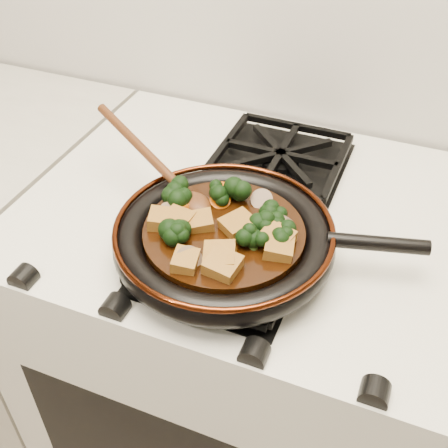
% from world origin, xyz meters
% --- Properties ---
extents(stove, '(0.76, 0.60, 0.90)m').
position_xyz_m(stove, '(0.00, 1.69, 0.45)').
color(stove, silver).
rests_on(stove, ground).
extents(burner_grate_front, '(0.23, 0.23, 0.03)m').
position_xyz_m(burner_grate_front, '(0.00, 1.55, 0.91)').
color(burner_grate_front, black).
rests_on(burner_grate_front, stove).
extents(burner_grate_back, '(0.23, 0.23, 0.03)m').
position_xyz_m(burner_grate_back, '(0.00, 1.83, 0.91)').
color(burner_grate_back, black).
rests_on(burner_grate_back, stove).
extents(skillet, '(0.44, 0.32, 0.05)m').
position_xyz_m(skillet, '(0.00, 1.56, 0.94)').
color(skillet, black).
rests_on(skillet, burner_grate_front).
extents(braising_sauce, '(0.23, 0.23, 0.02)m').
position_xyz_m(braising_sauce, '(-0.00, 1.56, 0.95)').
color(braising_sauce, black).
rests_on(braising_sauce, skillet).
extents(tofu_cube_0, '(0.05, 0.05, 0.03)m').
position_xyz_m(tofu_cube_0, '(-0.09, 1.54, 0.97)').
color(tofu_cube_0, '#8C5E20').
rests_on(tofu_cube_0, braising_sauce).
extents(tofu_cube_1, '(0.05, 0.05, 0.03)m').
position_xyz_m(tofu_cube_1, '(0.09, 1.54, 0.97)').
color(tofu_cube_1, '#8C5E20').
rests_on(tofu_cube_1, braising_sauce).
extents(tofu_cube_2, '(0.06, 0.06, 0.03)m').
position_xyz_m(tofu_cube_2, '(0.02, 1.50, 0.97)').
color(tofu_cube_2, '#8C5E20').
rests_on(tofu_cube_2, braising_sauce).
extents(tofu_cube_3, '(0.05, 0.05, 0.03)m').
position_xyz_m(tofu_cube_3, '(-0.03, 1.55, 0.97)').
color(tofu_cube_3, '#8C5E20').
rests_on(tofu_cube_3, braising_sauce).
extents(tofu_cube_4, '(0.05, 0.05, 0.03)m').
position_xyz_m(tofu_cube_4, '(0.03, 1.48, 0.97)').
color(tofu_cube_4, '#8C5E20').
rests_on(tofu_cube_4, braising_sauce).
extents(tofu_cube_5, '(0.06, 0.06, 0.03)m').
position_xyz_m(tofu_cube_5, '(0.02, 1.57, 0.97)').
color(tofu_cube_5, '#8C5E20').
rests_on(tofu_cube_5, braising_sauce).
extents(tofu_cube_6, '(0.05, 0.05, 0.03)m').
position_xyz_m(tofu_cube_6, '(0.08, 1.56, 0.97)').
color(tofu_cube_6, '#8C5E20').
rests_on(tofu_cube_6, braising_sauce).
extents(tofu_cube_7, '(0.04, 0.04, 0.02)m').
position_xyz_m(tofu_cube_7, '(-0.07, 1.54, 0.97)').
color(tofu_cube_7, '#8C5E20').
rests_on(tofu_cube_7, braising_sauce).
extents(tofu_cube_8, '(0.04, 0.04, 0.03)m').
position_xyz_m(tofu_cube_8, '(-0.02, 1.47, 0.97)').
color(tofu_cube_8, '#8C5E20').
rests_on(tofu_cube_8, braising_sauce).
extents(broccoli_floret_0, '(0.07, 0.08, 0.06)m').
position_xyz_m(broccoli_floret_0, '(-0.03, 1.62, 0.97)').
color(broccoli_floret_0, black).
rests_on(broccoli_floret_0, braising_sauce).
extents(broccoli_floret_1, '(0.07, 0.07, 0.06)m').
position_xyz_m(broccoli_floret_1, '(-0.09, 1.59, 0.97)').
color(broccoli_floret_1, black).
rests_on(broccoli_floret_1, braising_sauce).
extents(broccoli_floret_2, '(0.08, 0.08, 0.07)m').
position_xyz_m(broccoli_floret_2, '(0.05, 1.54, 0.97)').
color(broccoli_floret_2, black).
rests_on(broccoli_floret_2, braising_sauce).
extents(broccoli_floret_3, '(0.09, 0.09, 0.07)m').
position_xyz_m(broccoli_floret_3, '(-0.05, 1.51, 0.97)').
color(broccoli_floret_3, black).
rests_on(broccoli_floret_3, braising_sauce).
extents(broccoli_floret_4, '(0.07, 0.07, 0.07)m').
position_xyz_m(broccoli_floret_4, '(0.06, 1.59, 0.97)').
color(broccoli_floret_4, black).
rests_on(broccoli_floret_4, braising_sauce).
extents(broccoli_floret_5, '(0.06, 0.07, 0.06)m').
position_xyz_m(broccoli_floret_5, '(0.08, 1.57, 0.97)').
color(broccoli_floret_5, black).
rests_on(broccoli_floret_5, braising_sauce).
extents(broccoli_floret_6, '(0.07, 0.07, 0.07)m').
position_xyz_m(broccoli_floret_6, '(0.06, 1.58, 0.97)').
color(broccoli_floret_6, black).
rests_on(broccoli_floret_6, braising_sauce).
extents(broccoli_floret_7, '(0.07, 0.08, 0.07)m').
position_xyz_m(broccoli_floret_7, '(-0.01, 1.64, 0.97)').
color(broccoli_floret_7, black).
rests_on(broccoli_floret_7, braising_sauce).
extents(carrot_coin_0, '(0.03, 0.03, 0.01)m').
position_xyz_m(carrot_coin_0, '(-0.04, 1.64, 0.96)').
color(carrot_coin_0, '#BE4C05').
rests_on(carrot_coin_0, braising_sauce).
extents(carrot_coin_1, '(0.03, 0.03, 0.01)m').
position_xyz_m(carrot_coin_1, '(-0.09, 1.55, 0.96)').
color(carrot_coin_1, '#BE4C05').
rests_on(carrot_coin_1, braising_sauce).
extents(carrot_coin_2, '(0.03, 0.03, 0.02)m').
position_xyz_m(carrot_coin_2, '(-0.08, 1.58, 0.96)').
color(carrot_coin_2, '#BE4C05').
rests_on(carrot_coin_2, braising_sauce).
extents(carrot_coin_3, '(0.03, 0.03, 0.02)m').
position_xyz_m(carrot_coin_3, '(-0.03, 1.61, 0.96)').
color(carrot_coin_3, '#BE4C05').
rests_on(carrot_coin_3, braising_sauce).
extents(mushroom_slice_0, '(0.05, 0.05, 0.02)m').
position_xyz_m(mushroom_slice_0, '(-0.08, 1.59, 0.97)').
color(mushroom_slice_0, brown).
rests_on(mushroom_slice_0, braising_sauce).
extents(mushroom_slice_1, '(0.04, 0.04, 0.03)m').
position_xyz_m(mushroom_slice_1, '(0.03, 1.64, 0.97)').
color(mushroom_slice_1, brown).
rests_on(mushroom_slice_1, braising_sauce).
extents(mushroom_slice_2, '(0.05, 0.05, 0.03)m').
position_xyz_m(mushroom_slice_2, '(-0.02, 1.48, 0.97)').
color(mushroom_slice_2, brown).
rests_on(mushroom_slice_2, braising_sauce).
extents(mushroom_slice_3, '(0.04, 0.04, 0.02)m').
position_xyz_m(mushroom_slice_3, '(-0.08, 1.56, 0.97)').
color(mushroom_slice_3, brown).
rests_on(mushroom_slice_3, braising_sauce).
extents(mushroom_slice_4, '(0.04, 0.03, 0.03)m').
position_xyz_m(mushroom_slice_4, '(0.07, 1.60, 0.97)').
color(mushroom_slice_4, brown).
rests_on(mushroom_slice_4, braising_sauce).
extents(wooden_spoon, '(0.16, 0.10, 0.25)m').
position_xyz_m(wooden_spoon, '(-0.13, 1.63, 0.98)').
color(wooden_spoon, '#48240F').
rests_on(wooden_spoon, braising_sauce).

